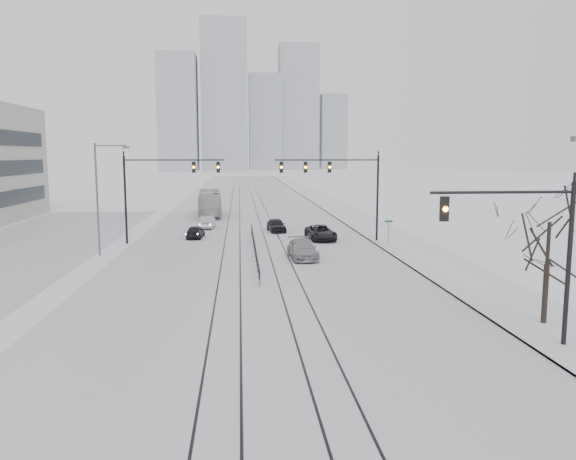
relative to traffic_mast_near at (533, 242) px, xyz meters
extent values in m
plane|color=white|center=(-10.79, -6.00, -4.56)|extent=(500.00, 500.00, 0.00)
cube|color=silver|center=(-10.79, 54.00, -4.55)|extent=(22.00, 260.00, 0.02)
cube|color=silver|center=(2.71, 54.00, -4.48)|extent=(5.00, 260.00, 0.16)
cube|color=gray|center=(0.26, 54.00, -4.50)|extent=(0.10, 260.00, 0.12)
cube|color=silver|center=(-30.79, 29.00, -4.55)|extent=(14.00, 60.00, 0.03)
cube|color=black|center=(-13.39, 34.00, -4.54)|extent=(0.10, 180.00, 0.01)
cube|color=black|center=(-11.99, 34.00, -4.54)|extent=(0.10, 180.00, 0.01)
cube|color=black|center=(-9.59, 34.00, -4.54)|extent=(0.10, 180.00, 0.01)
cube|color=black|center=(-8.19, 34.00, -4.54)|extent=(0.10, 180.00, 0.01)
cube|color=#9DA3AD|center=(-40.79, 254.00, 22.94)|extent=(18.00, 18.00, 55.00)
cube|color=#9DA3AD|center=(-18.79, 262.00, 31.44)|extent=(22.00, 22.00, 72.00)
cube|color=#9DA3AD|center=(1.21, 270.00, 19.44)|extent=(16.00, 16.00, 48.00)
cube|color=#9DA3AD|center=(19.21, 278.00, 27.44)|extent=(20.00, 20.00, 64.00)
cube|color=#9DA3AD|center=(39.21, 286.00, 15.44)|extent=(14.00, 14.00, 40.00)
cylinder|color=black|center=(1.61, 0.00, -1.06)|extent=(0.20, 0.20, 7.00)
cylinder|color=black|center=(-1.39, 0.00, 2.04)|extent=(6.00, 0.12, 0.12)
cube|color=black|center=(-3.79, 0.00, 1.39)|extent=(0.32, 0.24, 1.00)
sphere|color=orange|center=(-3.79, -0.14, 1.39)|extent=(0.22, 0.22, 0.22)
cylinder|color=black|center=(0.71, 29.00, -0.56)|extent=(0.20, 0.20, 8.00)
cylinder|color=black|center=(-4.04, 29.00, 3.04)|extent=(9.50, 0.12, 0.12)
cube|color=black|center=(-8.19, 29.00, 2.39)|extent=(0.32, 0.24, 1.00)
sphere|color=orange|center=(-8.19, 28.86, 2.39)|extent=(0.22, 0.22, 0.22)
cube|color=black|center=(-5.99, 29.00, 2.39)|extent=(0.32, 0.24, 1.00)
sphere|color=orange|center=(-5.99, 28.86, 2.39)|extent=(0.22, 0.22, 0.22)
cube|color=black|center=(-3.79, 29.00, 2.39)|extent=(0.32, 0.24, 1.00)
sphere|color=orange|center=(-3.79, 28.86, 2.39)|extent=(0.22, 0.22, 0.22)
cylinder|color=black|center=(-22.29, 30.00, -0.56)|extent=(0.20, 0.20, 8.00)
cylinder|color=black|center=(-17.79, 30.00, 3.04)|extent=(9.00, 0.12, 0.12)
cube|color=black|center=(-13.89, 30.00, 2.39)|extent=(0.32, 0.24, 1.00)
sphere|color=orange|center=(-13.89, 29.86, 2.39)|extent=(0.22, 0.22, 0.22)
cube|color=black|center=(-16.09, 30.00, 2.39)|extent=(0.32, 0.24, 1.00)
sphere|color=orange|center=(-16.09, 29.86, 2.39)|extent=(0.22, 0.22, 0.22)
cylinder|color=#595B60|center=(-23.29, 24.00, -0.06)|extent=(0.16, 0.16, 9.00)
cylinder|color=#595B60|center=(-22.09, 24.00, 4.24)|extent=(2.40, 0.10, 0.10)
cube|color=#595B60|center=(-20.89, 24.00, 4.09)|extent=(0.50, 0.25, 0.18)
cylinder|color=black|center=(2.41, 3.00, -3.06)|extent=(0.26, 0.26, 3.00)
cylinder|color=black|center=(2.41, 3.00, -0.81)|extent=(0.18, 0.18, 2.50)
cube|color=black|center=(-10.79, 24.00, -3.61)|extent=(0.06, 24.00, 0.06)
cube|color=black|center=(-10.79, 24.00, -4.01)|extent=(0.06, 24.00, 0.06)
cylinder|color=#595B60|center=(1.01, 26.00, -3.36)|extent=(0.06, 0.06, 2.40)
cube|color=#0C4C19|center=(1.01, 26.00, -2.26)|extent=(0.70, 0.04, 0.18)
imported|color=black|center=(-16.30, 32.85, -3.94)|extent=(1.78, 3.76, 1.24)
imported|color=#ABADB3|center=(-15.54, 40.11, -3.89)|extent=(1.73, 4.19, 1.35)
imported|color=black|center=(-4.31, 30.62, -3.86)|extent=(2.76, 5.21, 1.40)
imported|color=gray|center=(-7.11, 21.25, -3.83)|extent=(2.23, 5.09, 1.46)
imported|color=black|center=(-8.16, 36.74, -3.87)|extent=(2.09, 4.21, 1.38)
imported|color=#B4B7B8|center=(-15.93, 52.79, -2.89)|extent=(3.43, 12.15, 3.35)
camera|label=1|loc=(-11.96, -21.75, 3.56)|focal=35.00mm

